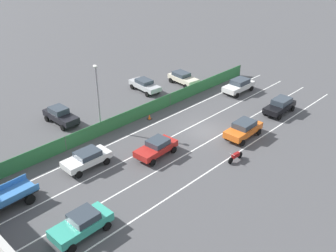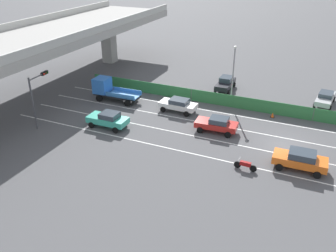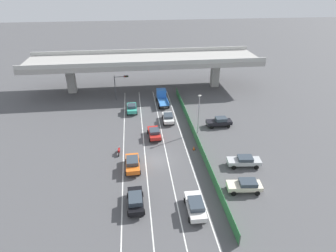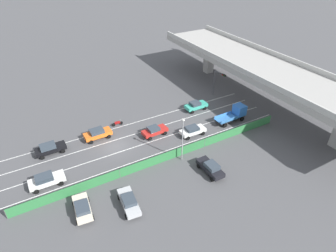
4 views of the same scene
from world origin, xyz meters
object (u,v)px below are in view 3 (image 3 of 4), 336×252
Objects in this scene: car_hatchback_white at (195,206)px; car_sedan_black at (135,200)px; parked_sedan_cream at (245,185)px; parked_sedan_dark at (219,122)px; car_sedan_white at (168,117)px; car_taxi_teal at (132,108)px; car_sedan_red at (154,133)px; street_lamp at (199,110)px; car_taxi_orange at (133,163)px; traffic_light at (120,83)px; motorcycle at (119,151)px; parked_wagon_silver at (244,161)px; flatbed_truck_blue at (162,97)px; traffic_cone at (194,148)px.

car_hatchback_white is 1.03× the size of car_sedan_black.
parked_sedan_dark reaches higher than parked_sedan_cream.
car_taxi_teal reaches higher than car_sedan_white.
parked_sedan_dark is (11.92, 2.51, 0.06)m from car_sedan_red.
parked_sedan_dark is 0.65× the size of street_lamp.
car_hatchback_white is (0.25, -23.08, 0.06)m from car_sedan_white.
street_lamp is at bearing 38.56° from car_taxi_orange.
car_hatchback_white is at bearing -14.60° from car_sedan_black.
street_lamp reaches higher than traffic_light.
car_taxi_orange is 7.45m from car_sedan_black.
traffic_light is (-2.35, 6.62, 2.97)m from car_taxi_teal.
motorcycle is 21.75m from traffic_light.
parked_sedan_cream is 17.40m from parked_sedan_dark.
car_sedan_black reaches higher than car_sedan_white.
car_taxi_orange is at bearing -90.37° from car_taxi_teal.
motorcycle is at bearing -98.14° from car_taxi_teal.
car_taxi_orange reaches higher than parked_wagon_silver.
car_sedan_black is at bearing -130.00° from parked_sedan_dark.
flatbed_truck_blue is 25.94m from parked_wagon_silver.
parked_wagon_silver is at bearing -16.94° from motorcycle.
parked_wagon_silver is 1.07× the size of parked_sedan_dark.
car_taxi_orange is 0.99× the size of parked_sedan_cream.
traffic_light is at bearing 118.29° from traffic_cone.
flatbed_truck_blue is at bearing 98.84° from traffic_cone.
car_hatchback_white is at bearing -76.34° from car_taxi_teal.
car_taxi_teal is at bearing 81.86° from motorcycle.
motorcycle is at bearing 100.95° from car_sedan_black.
car_taxi_teal is 0.74× the size of flatbed_truck_blue.
street_lamp is at bearing -41.95° from car_taxi_teal.
flatbed_truck_blue is at bearing 78.30° from car_sedan_black.
flatbed_truck_blue is 1.30× the size of parked_sedan_cream.
parked_wagon_silver is 12.17m from parked_sedan_dark.
car_taxi_teal is 0.94× the size of car_hatchback_white.
car_sedan_red is at bearing 100.52° from car_hatchback_white.
car_taxi_teal is 0.96× the size of car_sedan_black.
car_taxi_teal reaches higher than car_sedan_red.
parked_sedan_cream is 5.45m from parked_wagon_silver.
traffic_light reaches higher than car_taxi_orange.
traffic_cone is (9.29, 11.22, -0.66)m from car_sedan_black.
traffic_cone is (5.82, -4.62, -0.60)m from car_sedan_red.
traffic_light reaches higher than car_sedan_white.
car_taxi_orange is 19.06m from parked_sedan_dark.
car_sedan_black reaches higher than car_taxi_teal.
parked_wagon_silver is 0.69× the size of street_lamp.
car_sedan_red is 0.96× the size of parked_sedan_cream.
parked_sedan_cream is (13.66, 1.04, -0.05)m from car_sedan_black.
car_taxi_orange is 7.64× the size of traffic_cone.
street_lamp is at bearing 99.74° from parked_sedan_cream.
car_sedan_red is 2.20× the size of motorcycle.
traffic_light reaches higher than parked_sedan_cream.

